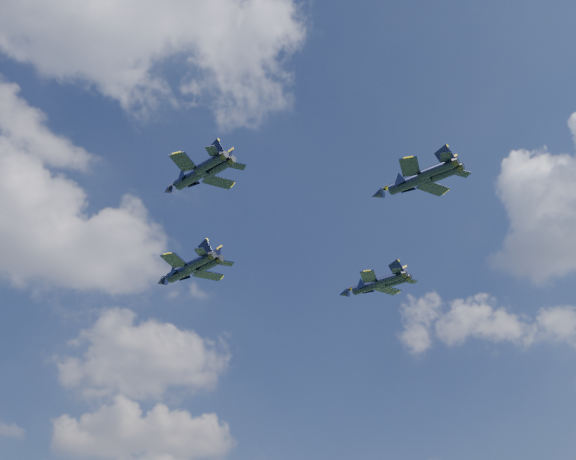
% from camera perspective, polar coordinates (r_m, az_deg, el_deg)
% --- Properties ---
extents(jet_lead, '(11.97, 16.24, 3.92)m').
position_cam_1_polar(jet_lead, '(122.99, -8.42, -3.32)').
color(jet_lead, black).
extents(jet_left, '(9.92, 13.40, 3.24)m').
position_cam_1_polar(jet_left, '(96.64, -7.73, 4.12)').
color(jet_left, black).
extents(jet_right, '(10.84, 13.65, 3.39)m').
position_cam_1_polar(jet_right, '(122.79, 6.25, -4.46)').
color(jet_right, black).
extents(jet_slot, '(10.60, 13.73, 3.39)m').
position_cam_1_polar(jet_slot, '(98.60, 9.37, 3.69)').
color(jet_slot, black).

